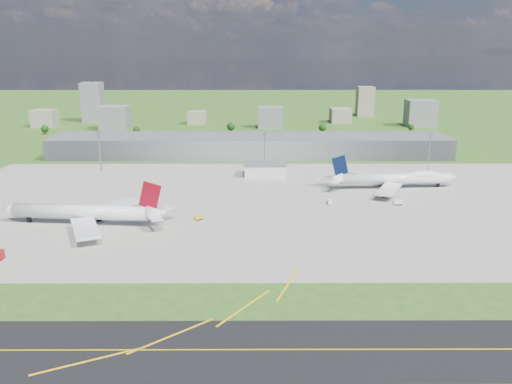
{
  "coord_description": "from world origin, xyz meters",
  "views": [
    {
      "loc": [
        3.04,
        -212.03,
        76.91
      ],
      "look_at": [
        3.93,
        29.25,
        9.0
      ],
      "focal_mm": 35.0,
      "sensor_mm": 36.0,
      "label": 1
    }
  ],
  "objects_px": {
    "van_white_near": "(330,202)",
    "airliner_blue_quad": "(396,179)",
    "van_white_far": "(398,203)",
    "tug_yellow": "(198,218)",
    "airliner_red_twin": "(86,213)"
  },
  "relations": [
    {
      "from": "van_white_near",
      "to": "airliner_blue_quad",
      "type": "bearing_deg",
      "value": -54.69
    },
    {
      "from": "van_white_near",
      "to": "tug_yellow",
      "type": "bearing_deg",
      "value": 110.67
    },
    {
      "from": "airliner_red_twin",
      "to": "van_white_far",
      "type": "bearing_deg",
      "value": -162.78
    },
    {
      "from": "van_white_far",
      "to": "airliner_red_twin",
      "type": "bearing_deg",
      "value": -179.05
    },
    {
      "from": "van_white_near",
      "to": "van_white_far",
      "type": "distance_m",
      "value": 35.35
    },
    {
      "from": "airliner_blue_quad",
      "to": "tug_yellow",
      "type": "bearing_deg",
      "value": -156.57
    },
    {
      "from": "airliner_red_twin",
      "to": "tug_yellow",
      "type": "distance_m",
      "value": 51.21
    },
    {
      "from": "van_white_near",
      "to": "van_white_far",
      "type": "bearing_deg",
      "value": -94.23
    },
    {
      "from": "airliner_blue_quad",
      "to": "van_white_far",
      "type": "relative_size",
      "value": 15.06
    },
    {
      "from": "airliner_red_twin",
      "to": "van_white_near",
      "type": "distance_m",
      "value": 121.11
    },
    {
      "from": "airliner_red_twin",
      "to": "van_white_far",
      "type": "distance_m",
      "value": 154.95
    },
    {
      "from": "tug_yellow",
      "to": "van_white_near",
      "type": "height_order",
      "value": "van_white_near"
    },
    {
      "from": "airliner_red_twin",
      "to": "van_white_far",
      "type": "height_order",
      "value": "airliner_red_twin"
    },
    {
      "from": "tug_yellow",
      "to": "van_white_far",
      "type": "relative_size",
      "value": 0.86
    },
    {
      "from": "van_white_near",
      "to": "van_white_far",
      "type": "xyz_separation_m",
      "value": [
        35.28,
        -2.23,
        0.09
      ]
    }
  ]
}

